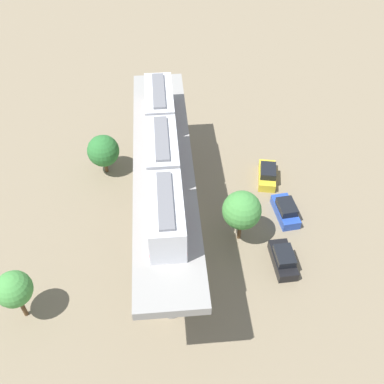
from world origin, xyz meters
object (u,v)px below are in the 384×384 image
object	(u,v)px
parked_car_black	(283,259)
tree_far_corner	(103,151)
tree_near_viaduct	(14,289)
train	(162,153)
parked_car_blue	(286,210)
tree_mid_lot	(242,210)
parked_car_yellow	(267,174)

from	to	relation	value
parked_car_black	tree_far_corner	size ratio (longest dim) A/B	0.90
parked_car_black	tree_near_viaduct	xyz separation A→B (m)	(22.87, 3.27, 3.13)
train	parked_car_blue	size ratio (longest dim) A/B	4.70
parked_car_blue	parked_car_black	bearing A→B (deg)	69.00
tree_mid_lot	train	bearing A→B (deg)	-13.39
parked_car_black	parked_car_blue	bearing A→B (deg)	-107.52
parked_car_black	parked_car_yellow	xyz separation A→B (m)	(-0.80, -11.29, 0.00)
train	tree_far_corner	world-z (taller)	train
train	tree_mid_lot	world-z (taller)	train
train	parked_car_black	size ratio (longest dim) A/B	4.80
train	tree_far_corner	bearing A→B (deg)	-54.89
parked_car_yellow	tree_near_viaduct	size ratio (longest dim) A/B	0.83
parked_car_blue	tree_far_corner	size ratio (longest dim) A/B	0.92
parked_car_blue	tree_near_viaduct	xyz separation A→B (m)	(24.47, 9.18, 3.13)
parked_car_yellow	tree_far_corner	distance (m)	18.03
train	parked_car_blue	xyz separation A→B (m)	(-12.10, -0.81, -9.25)
tree_far_corner	parked_car_black	bearing A→B (deg)	140.02
train	tree_near_viaduct	xyz separation A→B (m)	(12.37, 8.37, -6.12)
parked_car_yellow	tree_far_corner	world-z (taller)	tree_far_corner
parked_car_black	tree_far_corner	bearing A→B (deg)	-42.40
parked_car_black	tree_far_corner	world-z (taller)	tree_far_corner
train	parked_car_black	xyz separation A→B (m)	(-10.50, 5.10, -9.25)
parked_car_black	tree_mid_lot	size ratio (longest dim) A/B	0.74
train	tree_far_corner	xyz separation A→B (m)	(6.36, -9.04, -7.00)
train	parked_car_yellow	size ratio (longest dim) A/B	4.58
train	parked_car_blue	world-z (taller)	train
train	tree_mid_lot	bearing A→B (deg)	166.61
tree_mid_lot	tree_far_corner	distance (m)	17.10
tree_far_corner	tree_near_viaduct	bearing A→B (deg)	70.95
parked_car_blue	tree_far_corner	world-z (taller)	tree_far_corner
parked_car_blue	parked_car_yellow	bearing A→B (deg)	-87.51
tree_near_viaduct	tree_mid_lot	size ratio (longest dim) A/B	0.93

